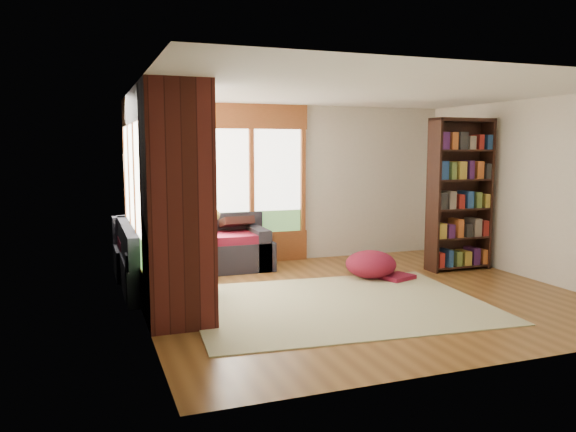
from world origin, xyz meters
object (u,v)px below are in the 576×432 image
object	(u,v)px
brick_chimney	(177,205)
sectional_sofa	(188,258)
bookshelf	(460,195)
area_rug	(338,304)
dog_brindle	(185,235)
dog_tan	(188,226)
pouf	(371,263)

from	to	relation	value
brick_chimney	sectional_sofa	size ratio (longest dim) A/B	1.18
sectional_sofa	bookshelf	xyz separation A→B (m)	(4.09, -0.81, 0.87)
brick_chimney	sectional_sofa	world-z (taller)	brick_chimney
area_rug	dog_brindle	size ratio (longest dim) A/B	3.62
sectional_sofa	dog_tan	bearing A→B (deg)	-86.93
area_rug	pouf	distance (m)	1.55
pouf	bookshelf	bearing A→B (deg)	1.50
bookshelf	sectional_sofa	bearing A→B (deg)	168.82
sectional_sofa	brick_chimney	bearing A→B (deg)	-99.96
brick_chimney	bookshelf	size ratio (longest dim) A/B	1.11
dog_brindle	sectional_sofa	bearing A→B (deg)	-46.36
dog_tan	sectional_sofa	bearing A→B (deg)	82.86
bookshelf	dog_brindle	xyz separation A→B (m)	(-4.26, 0.02, -0.40)
area_rug	bookshelf	distance (m)	3.08
brick_chimney	area_rug	world-z (taller)	brick_chimney
sectional_sofa	area_rug	world-z (taller)	sectional_sofa
pouf	dog_brindle	size ratio (longest dim) A/B	0.76
brick_chimney	bookshelf	world-z (taller)	brick_chimney
dog_tan	bookshelf	bearing A→B (deg)	-17.52
area_rug	brick_chimney	bearing A→B (deg)	-177.74
pouf	dog_brindle	world-z (taller)	dog_brindle
area_rug	dog_tan	distance (m)	2.51
sectional_sofa	area_rug	xyz separation A→B (m)	(1.49, -1.97, -0.30)
bookshelf	dog_tan	xyz separation A→B (m)	(-4.09, 0.70, -0.37)
bookshelf	area_rug	bearing A→B (deg)	-155.94
brick_chimney	dog_brindle	xyz separation A→B (m)	(0.28, 1.26, -0.53)
area_rug	bookshelf	bearing A→B (deg)	24.06
bookshelf	pouf	distance (m)	1.83
brick_chimney	pouf	world-z (taller)	brick_chimney
dog_tan	dog_brindle	xyz separation A→B (m)	(-0.16, -0.68, -0.03)
brick_chimney	bookshelf	distance (m)	4.71
sectional_sofa	area_rug	bearing A→B (deg)	-50.58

